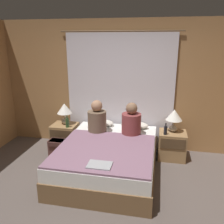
# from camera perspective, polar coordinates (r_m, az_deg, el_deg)

# --- Properties ---
(ground_plane) EXTENTS (16.00, 16.00, 0.00)m
(ground_plane) POSITION_cam_1_polar(r_m,az_deg,el_deg) (3.38, -4.46, -21.99)
(ground_plane) COLOR #564C47
(wall_back) EXTENTS (4.86, 0.06, 2.50)m
(wall_back) POSITION_cam_1_polar(r_m,az_deg,el_deg) (4.68, 1.97, 6.27)
(wall_back) COLOR #A37547
(wall_back) RESTS_ON ground_plane
(curtain_panel) EXTENTS (2.29, 0.02, 2.29)m
(curtain_panel) POSITION_cam_1_polar(r_m,az_deg,el_deg) (4.65, 1.83, 4.79)
(curtain_panel) COLOR silver
(curtain_panel) RESTS_ON ground_plane
(bed) EXTENTS (1.52, 1.97, 0.51)m
(bed) POSITION_cam_1_polar(r_m,az_deg,el_deg) (3.99, -0.86, -10.97)
(bed) COLOR brown
(bed) RESTS_ON ground_plane
(nightstand_left) EXTENTS (0.49, 0.44, 0.51)m
(nightstand_left) POSITION_cam_1_polar(r_m,az_deg,el_deg) (4.89, -11.22, -5.77)
(nightstand_left) COLOR #937047
(nightstand_left) RESTS_ON ground_plane
(nightstand_right) EXTENTS (0.49, 0.44, 0.51)m
(nightstand_right) POSITION_cam_1_polar(r_m,az_deg,el_deg) (4.55, 14.23, -7.74)
(nightstand_right) COLOR #937047
(nightstand_right) RESTS_ON ground_plane
(lamp_left) EXTENTS (0.29, 0.29, 0.42)m
(lamp_left) POSITION_cam_1_polar(r_m,az_deg,el_deg) (4.76, -11.35, 0.45)
(lamp_left) COLOR #B2A899
(lamp_left) RESTS_ON nightstand_left
(lamp_right) EXTENTS (0.29, 0.29, 0.42)m
(lamp_right) POSITION_cam_1_polar(r_m,az_deg,el_deg) (4.41, 14.70, -1.10)
(lamp_right) COLOR #B2A899
(lamp_right) RESTS_ON nightstand_right
(pillow_left) EXTENTS (0.52, 0.29, 0.12)m
(pillow_left) POSITION_cam_1_polar(r_m,az_deg,el_deg) (4.65, -2.80, -2.57)
(pillow_left) COLOR silver
(pillow_left) RESTS_ON bed
(pillow_right) EXTENTS (0.52, 0.29, 0.12)m
(pillow_right) POSITION_cam_1_polar(r_m,az_deg,el_deg) (4.54, 5.43, -3.13)
(pillow_right) COLOR silver
(pillow_right) RESTS_ON bed
(blanket_on_bed) EXTENTS (1.46, 1.38, 0.03)m
(blanket_on_bed) POSITION_cam_1_polar(r_m,az_deg,el_deg) (3.64, -1.78, -9.11)
(blanket_on_bed) COLOR slate
(blanket_on_bed) RESTS_ON bed
(person_left_in_bed) EXTENTS (0.34, 0.34, 0.60)m
(person_left_in_bed) POSITION_cam_1_polar(r_m,az_deg,el_deg) (4.27, -3.62, -1.77)
(person_left_in_bed) COLOR brown
(person_left_in_bed) RESTS_ON bed
(person_right_in_bed) EXTENTS (0.34, 0.34, 0.59)m
(person_right_in_bed) POSITION_cam_1_polar(r_m,az_deg,el_deg) (4.16, 4.67, -2.39)
(person_right_in_bed) COLOR brown
(person_right_in_bed) RESTS_ON bed
(beer_bottle_on_left_stand) EXTENTS (0.07, 0.07, 0.23)m
(beer_bottle_on_left_stand) POSITION_cam_1_polar(r_m,az_deg,el_deg) (4.62, -10.70, -2.54)
(beer_bottle_on_left_stand) COLOR #2D4C28
(beer_bottle_on_left_stand) RESTS_ON nightstand_left
(beer_bottle_on_right_stand) EXTENTS (0.06, 0.06, 0.21)m
(beer_bottle_on_right_stand) POSITION_cam_1_polar(r_m,az_deg,el_deg) (4.30, 12.74, -4.26)
(beer_bottle_on_right_stand) COLOR black
(beer_bottle_on_right_stand) RESTS_ON nightstand_right
(laptop_on_bed) EXTENTS (0.32, 0.22, 0.02)m
(laptop_on_bed) POSITION_cam_1_polar(r_m,az_deg,el_deg) (3.19, -3.01, -12.62)
(laptop_on_bed) COLOR #9EA0A5
(laptop_on_bed) RESTS_ON blanket_on_bed
(backpack_on_floor) EXTENTS (0.31, 0.23, 0.36)m
(backpack_on_floor) POSITION_cam_1_polar(r_m,az_deg,el_deg) (4.55, -12.90, -8.39)
(backpack_on_floor) COLOR brown
(backpack_on_floor) RESTS_ON ground_plane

